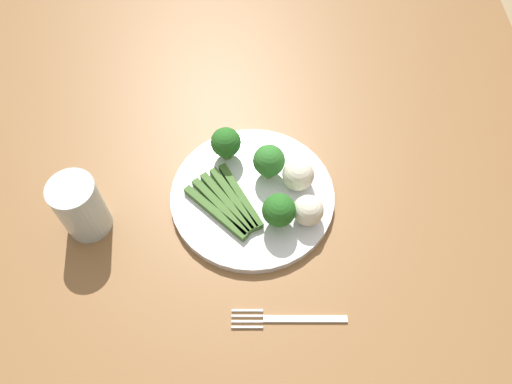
# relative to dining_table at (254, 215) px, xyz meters

# --- Properties ---
(ground_plane) EXTENTS (6.00, 6.00, 0.02)m
(ground_plane) POSITION_rel_dining_table_xyz_m (0.00, 0.00, -0.68)
(ground_plane) COLOR tan
(dining_table) EXTENTS (1.47, 1.09, 0.75)m
(dining_table) POSITION_rel_dining_table_xyz_m (0.00, 0.00, 0.00)
(dining_table) COLOR olive
(dining_table) RESTS_ON ground_plane
(plate) EXTENTS (0.27, 0.27, 0.01)m
(plate) POSITION_rel_dining_table_xyz_m (-0.02, -0.00, 0.09)
(plate) COLOR white
(plate) RESTS_ON dining_table
(asparagus_bundle) EXTENTS (0.14, 0.13, 0.01)m
(asparagus_bundle) POSITION_rel_dining_table_xyz_m (-0.04, 0.04, 0.11)
(asparagus_bundle) COLOR #3D6626
(asparagus_bundle) RESTS_ON plate
(broccoli_outer_edge) EXTENTS (0.05, 0.05, 0.06)m
(broccoli_outer_edge) POSITION_rel_dining_table_xyz_m (-0.07, -0.04, 0.14)
(broccoli_outer_edge) COLOR #568E33
(broccoli_outer_edge) RESTS_ON plate
(broccoli_back) EXTENTS (0.05, 0.05, 0.06)m
(broccoli_back) POSITION_rel_dining_table_xyz_m (0.02, -0.03, 0.14)
(broccoli_back) COLOR #609E3D
(broccoli_back) RESTS_ON plate
(broccoli_front_left) EXTENTS (0.05, 0.05, 0.06)m
(broccoli_front_left) POSITION_rel_dining_table_xyz_m (0.06, 0.04, 0.14)
(broccoli_front_left) COLOR #568E33
(broccoli_front_left) RESTS_ON plate
(cauliflower_front) EXTENTS (0.05, 0.05, 0.05)m
(cauliflower_front) POSITION_rel_dining_table_xyz_m (-0.06, -0.08, 0.13)
(cauliflower_front) COLOR white
(cauliflower_front) RESTS_ON plate
(cauliflower_edge) EXTENTS (0.05, 0.05, 0.05)m
(cauliflower_edge) POSITION_rel_dining_table_xyz_m (0.00, -0.07, 0.13)
(cauliflower_edge) COLOR silver
(cauliflower_edge) RESTS_ON plate
(fork) EXTENTS (0.03, 0.17, 0.00)m
(fork) POSITION_rel_dining_table_xyz_m (-0.22, -0.05, 0.09)
(fork) COLOR silver
(fork) RESTS_ON dining_table
(water_glass) EXTENTS (0.07, 0.07, 0.11)m
(water_glass) POSITION_rel_dining_table_xyz_m (-0.06, 0.26, 0.14)
(water_glass) COLOR silver
(water_glass) RESTS_ON dining_table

